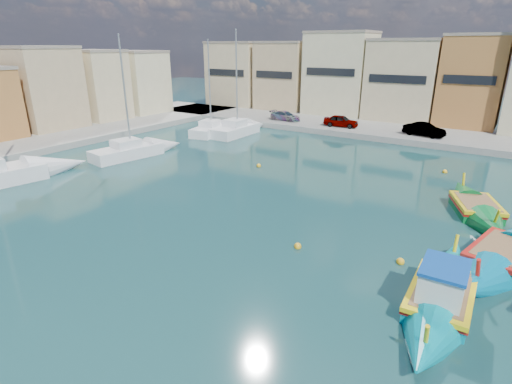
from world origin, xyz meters
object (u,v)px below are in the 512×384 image
Objects in this scene: luzzu_green at (476,209)px; yacht_midnorth at (216,128)px; yacht_mid at (146,149)px; yacht_north at (245,128)px; yacht_south at (20,173)px; luzzu_cyan_mid at (503,258)px; luzzu_turquoise_cabin at (441,298)px.

yacht_midnorth is (-26.96, 9.79, 0.14)m from luzzu_green.
luzzu_green is 0.79× the size of yacht_mid.
yacht_south is at bearing -100.43° from yacht_north.
yacht_north reaches higher than luzzu_cyan_mid.
yacht_mid is at bearing 170.94° from luzzu_cyan_mid.
yacht_south is (-28.30, -11.14, 0.21)m from luzzu_green.
yacht_south is at bearing -178.65° from luzzu_turquoise_cabin.
yacht_north is at bearing 79.57° from yacht_south.
yacht_south is (-29.99, -5.52, 0.19)m from luzzu_cyan_mid.
yacht_mid reaches higher than yacht_midnorth.
luzzu_green is at bearing 106.69° from luzzu_cyan_mid.
yacht_mid is at bearing 78.47° from yacht_south.
yacht_midnorth is (-26.90, 20.27, 0.05)m from luzzu_turquoise_cabin.
yacht_mid is (-26.20, 9.32, 0.06)m from luzzu_turquoise_cabin.
luzzu_cyan_mid is 30.91m from yacht_north.
yacht_midnorth reaches higher than luzzu_turquoise_cabin.
yacht_north is 1.10× the size of yacht_midnorth.
luzzu_turquoise_cabin is 0.97× the size of luzzu_cyan_mid.
luzzu_green is at bearing -25.15° from yacht_north.
yacht_mid reaches higher than luzzu_green.
yacht_mid is at bearing -86.38° from yacht_midnorth.
yacht_midnorth is 0.97× the size of yacht_mid.
luzzu_turquoise_cabin is 5.17m from luzzu_cyan_mid.
luzzu_cyan_mid is 5.86m from luzzu_green.
yacht_north is (-24.16, 11.34, 0.17)m from luzzu_green.
luzzu_cyan_mid reaches higher than luzzu_green.
luzzu_green is 26.29m from yacht_mid.
luzzu_cyan_mid is at bearing 70.23° from luzzu_turquoise_cabin.
yacht_south is (-28.24, -0.66, 0.12)m from luzzu_turquoise_cabin.
luzzu_green is 30.42m from yacht_south.
yacht_mid is (0.69, -10.95, 0.01)m from yacht_midnorth.
yacht_north reaches higher than yacht_midnorth.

